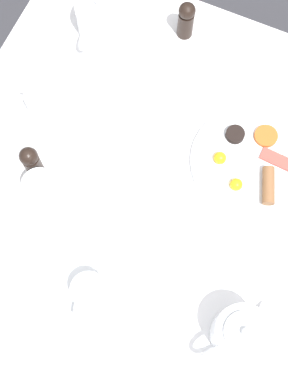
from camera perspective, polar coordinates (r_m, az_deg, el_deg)
ground_plane at (r=1.99m, az=-0.00°, el=-6.85°), size 8.00×8.00×0.00m
table at (r=1.33m, az=-0.00°, el=-1.17°), size 1.01×1.12×0.75m
breakfast_plate at (r=1.31m, az=11.25°, el=3.08°), size 0.29×0.29×0.04m
teapot_near at (r=1.43m, az=-4.79°, el=18.11°), size 0.12×0.21×0.12m
teapot_far at (r=1.17m, az=10.18°, el=-14.69°), size 0.13×0.17×0.12m
teacup_with_saucer_left at (r=1.20m, az=-5.87°, el=-10.51°), size 0.15×0.15×0.06m
water_glass_short at (r=1.21m, az=-10.61°, el=-0.19°), size 0.08×0.08×0.14m
creamer_jug at (r=1.34m, az=-11.14°, el=9.45°), size 0.09×0.07×0.07m
pepper_grinder at (r=1.42m, az=4.51°, el=17.90°), size 0.04×0.04×0.11m
salt_grinder at (r=1.25m, az=-11.90°, el=3.17°), size 0.04×0.04×0.11m
fork_by_plate at (r=1.20m, az=-2.76°, el=-19.42°), size 0.14×0.13×0.00m
knife_by_plate at (r=1.26m, az=-0.73°, el=-0.27°), size 0.12×0.18×0.00m
spoon_for_tea at (r=1.36m, az=1.31°, el=10.04°), size 0.06×0.14×0.00m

